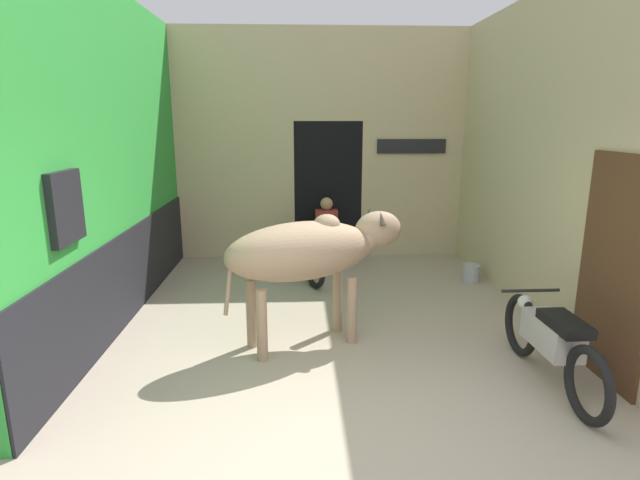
{
  "coord_description": "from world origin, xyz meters",
  "views": [
    {
      "loc": [
        -0.41,
        -3.22,
        2.38
      ],
      "look_at": [
        -0.15,
        2.44,
        1.01
      ],
      "focal_mm": 28.0,
      "sensor_mm": 36.0,
      "label": 1
    }
  ],
  "objects_px": {
    "motorcycle_far": "(298,252)",
    "plastic_stool": "(300,252)",
    "bucket": "(471,273)",
    "cow": "(312,251)",
    "motorcycle_near": "(551,340)",
    "shopkeeper_seated": "(327,229)"
  },
  "relations": [
    {
      "from": "motorcycle_near",
      "to": "motorcycle_far",
      "type": "xyz_separation_m",
      "value": [
        -2.3,
        3.32,
        -0.02
      ]
    },
    {
      "from": "shopkeeper_seated",
      "to": "plastic_stool",
      "type": "height_order",
      "value": "shopkeeper_seated"
    },
    {
      "from": "cow",
      "to": "motorcycle_near",
      "type": "height_order",
      "value": "cow"
    },
    {
      "from": "plastic_stool",
      "to": "bucket",
      "type": "bearing_deg",
      "value": -22.3
    },
    {
      "from": "plastic_stool",
      "to": "shopkeeper_seated",
      "type": "bearing_deg",
      "value": 6.16
    },
    {
      "from": "cow",
      "to": "motorcycle_far",
      "type": "height_order",
      "value": "cow"
    },
    {
      "from": "cow",
      "to": "motorcycle_far",
      "type": "xyz_separation_m",
      "value": [
        -0.15,
        2.35,
        -0.63
      ]
    },
    {
      "from": "cow",
      "to": "shopkeeper_seated",
      "type": "distance_m",
      "value": 3.17
    },
    {
      "from": "motorcycle_near",
      "to": "shopkeeper_seated",
      "type": "height_order",
      "value": "shopkeeper_seated"
    },
    {
      "from": "shopkeeper_seated",
      "to": "motorcycle_near",
      "type": "bearing_deg",
      "value": -66.2
    },
    {
      "from": "motorcycle_far",
      "to": "shopkeeper_seated",
      "type": "bearing_deg",
      "value": 57.84
    },
    {
      "from": "plastic_stool",
      "to": "motorcycle_near",
      "type": "bearing_deg",
      "value": -60.93
    },
    {
      "from": "motorcycle_far",
      "to": "plastic_stool",
      "type": "distance_m",
      "value": 0.76
    },
    {
      "from": "motorcycle_near",
      "to": "shopkeeper_seated",
      "type": "relative_size",
      "value": 1.65
    },
    {
      "from": "cow",
      "to": "bucket",
      "type": "relative_size",
      "value": 7.92
    },
    {
      "from": "motorcycle_near",
      "to": "motorcycle_far",
      "type": "height_order",
      "value": "motorcycle_near"
    },
    {
      "from": "plastic_stool",
      "to": "bucket",
      "type": "relative_size",
      "value": 1.49
    },
    {
      "from": "plastic_stool",
      "to": "bucket",
      "type": "distance_m",
      "value": 2.78
    },
    {
      "from": "motorcycle_near",
      "to": "plastic_stool",
      "type": "relative_size",
      "value": 4.76
    },
    {
      "from": "shopkeeper_seated",
      "to": "bucket",
      "type": "height_order",
      "value": "shopkeeper_seated"
    },
    {
      "from": "bucket",
      "to": "shopkeeper_seated",
      "type": "bearing_deg",
      "value": 152.6
    },
    {
      "from": "motorcycle_far",
      "to": "bucket",
      "type": "relative_size",
      "value": 6.33
    }
  ]
}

